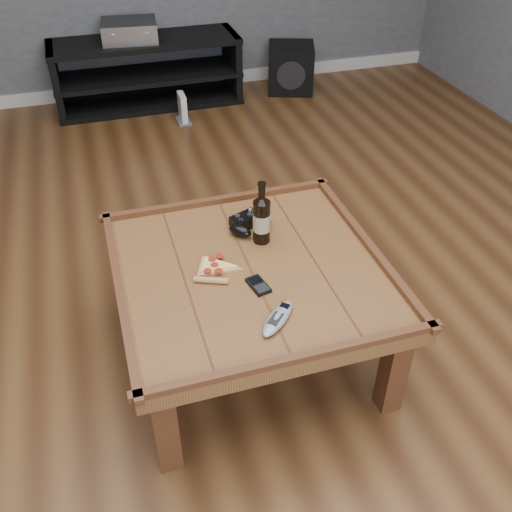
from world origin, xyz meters
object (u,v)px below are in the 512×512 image
object	(u,v)px
coffee_table	(250,280)
smartphone	(258,285)
media_console	(148,73)
pizza_slice	(214,269)
remote_control	(278,318)
game_console	(183,109)
beer_bottle	(262,218)
av_receiver	(129,31)
subwoofer	(291,68)
game_controller	(249,223)

from	to	relation	value
coffee_table	smartphone	size ratio (longest dim) A/B	9.09
media_console	pizza_slice	xyz separation A→B (m)	(-0.13, -2.72, 0.21)
remote_control	pizza_slice	bearing A→B (deg)	157.74
game_console	pizza_slice	bearing A→B (deg)	-97.63
beer_bottle	av_receiver	world-z (taller)	beer_bottle
media_console	game_console	xyz separation A→B (m)	(0.18, -0.41, -0.15)
pizza_slice	game_console	distance (m)	2.36
beer_bottle	subwoofer	bearing A→B (deg)	67.52
coffee_table	av_receiver	xyz separation A→B (m)	(-0.09, 2.74, 0.18)
coffee_table	game_controller	bearing A→B (deg)	74.09
game_console	smartphone	bearing A→B (deg)	-94.17
media_console	smartphone	bearing A→B (deg)	-90.04
pizza_slice	av_receiver	size ratio (longest dim) A/B	0.62
media_console	subwoofer	world-z (taller)	media_console
remote_control	subwoofer	xyz separation A→B (m)	(1.14, 3.01, -0.29)
game_controller	media_console	bearing A→B (deg)	69.47
media_console	remote_control	size ratio (longest dim) A/B	7.69
pizza_slice	game_console	bearing A→B (deg)	104.95
game_controller	pizza_slice	world-z (taller)	game_controller
subwoofer	media_console	bearing A→B (deg)	-163.09
game_controller	remote_control	xyz separation A→B (m)	(-0.06, -0.55, -0.01)
coffee_table	subwoofer	size ratio (longest dim) A/B	2.26
beer_bottle	pizza_slice	bearing A→B (deg)	-150.28
remote_control	game_console	xyz separation A→B (m)	(0.17, 2.64, -0.37)
subwoofer	smartphone	bearing A→B (deg)	-93.35
remote_control	game_console	world-z (taller)	remote_control
coffee_table	pizza_slice	xyz separation A→B (m)	(-0.13, 0.03, 0.07)
smartphone	subwoofer	size ratio (longest dim) A/B	0.25
beer_bottle	game_controller	size ratio (longest dim) A/B	1.35
game_controller	smartphone	world-z (taller)	game_controller
subwoofer	game_console	size ratio (longest dim) A/B	2.13
media_console	game_controller	size ratio (longest dim) A/B	7.12
game_console	remote_control	bearing A→B (deg)	-93.66
game_controller	pizza_slice	distance (m)	0.31
smartphone	coffee_table	bearing A→B (deg)	77.01
game_controller	subwoofer	bearing A→B (deg)	44.11
coffee_table	remote_control	size ratio (longest dim) A/B	5.65
media_console	remote_control	world-z (taller)	media_console
smartphone	av_receiver	distance (m)	2.86
subwoofer	game_controller	bearing A→B (deg)	-94.82
coffee_table	game_console	world-z (taller)	coffee_table
coffee_table	subwoofer	xyz separation A→B (m)	(1.15, 2.71, -0.21)
game_controller	pizza_slice	bearing A→B (deg)	-154.38
subwoofer	coffee_table	bearing A→B (deg)	-94.13
game_controller	remote_control	size ratio (longest dim) A/B	1.08
media_console	av_receiver	size ratio (longest dim) A/B	3.31
pizza_slice	game_console	world-z (taller)	pizza_slice
coffee_table	subwoofer	world-z (taller)	coffee_table
media_console	smartphone	size ratio (longest dim) A/B	12.36
game_console	subwoofer	bearing A→B (deg)	20.94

